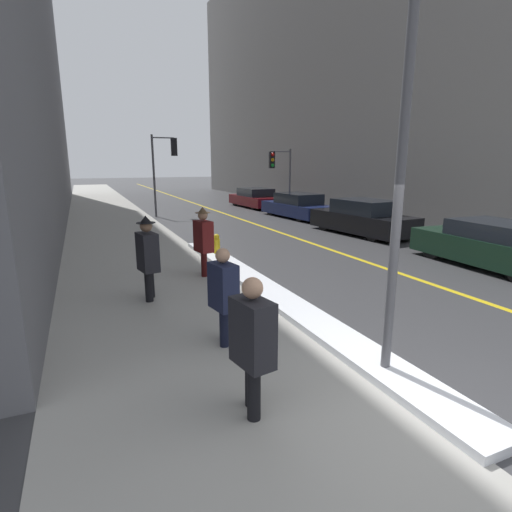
{
  "coord_description": "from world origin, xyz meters",
  "views": [
    {
      "loc": [
        -3.32,
        -2.67,
        2.74
      ],
      "look_at": [
        -0.4,
        4.0,
        1.05
      ],
      "focal_mm": 28.0,
      "sensor_mm": 36.0,
      "label": 1
    }
  ],
  "objects_px": {
    "lamp_post": "(402,152)",
    "parked_car_maroon": "(255,198)",
    "pedestrian_in_glasses": "(223,292)",
    "fire_hydrant": "(217,246)",
    "pedestrian_trailing": "(253,340)",
    "pedestrian_in_fedora": "(203,239)",
    "traffic_light_far": "(279,167)",
    "parked_car_navy": "(297,206)",
    "parked_car_black": "(362,218)",
    "traffic_light_near": "(166,158)",
    "parked_car_dark_green": "(495,246)",
    "pedestrian_nearside": "(148,255)"
  },
  "relations": [
    {
      "from": "lamp_post",
      "to": "parked_car_maroon",
      "type": "height_order",
      "value": "lamp_post"
    },
    {
      "from": "pedestrian_in_glasses",
      "to": "fire_hydrant",
      "type": "distance_m",
      "value": 5.96
    },
    {
      "from": "pedestrian_trailing",
      "to": "parked_car_maroon",
      "type": "height_order",
      "value": "pedestrian_trailing"
    },
    {
      "from": "pedestrian_in_fedora",
      "to": "parked_car_maroon",
      "type": "height_order",
      "value": "pedestrian_in_fedora"
    },
    {
      "from": "lamp_post",
      "to": "traffic_light_far",
      "type": "height_order",
      "value": "lamp_post"
    },
    {
      "from": "pedestrian_in_fedora",
      "to": "parked_car_navy",
      "type": "xyz_separation_m",
      "value": [
        7.54,
        8.7,
        -0.36
      ]
    },
    {
      "from": "pedestrian_in_fedora",
      "to": "pedestrian_trailing",
      "type": "bearing_deg",
      "value": -21.44
    },
    {
      "from": "parked_car_black",
      "to": "parked_car_maroon",
      "type": "xyz_separation_m",
      "value": [
        0.08,
        10.87,
        -0.06
      ]
    },
    {
      "from": "traffic_light_far",
      "to": "pedestrian_in_fedora",
      "type": "height_order",
      "value": "traffic_light_far"
    },
    {
      "from": "traffic_light_far",
      "to": "parked_car_black",
      "type": "height_order",
      "value": "traffic_light_far"
    },
    {
      "from": "traffic_light_near",
      "to": "pedestrian_trailing",
      "type": "relative_size",
      "value": 2.63
    },
    {
      "from": "pedestrian_in_glasses",
      "to": "pedestrian_in_fedora",
      "type": "distance_m",
      "value": 3.96
    },
    {
      "from": "pedestrian_trailing",
      "to": "pedestrian_in_glasses",
      "type": "distance_m",
      "value": 1.84
    },
    {
      "from": "pedestrian_in_glasses",
      "to": "fire_hydrant",
      "type": "bearing_deg",
      "value": 152.64
    },
    {
      "from": "parked_car_navy",
      "to": "parked_car_maroon",
      "type": "bearing_deg",
      "value": -4.49
    },
    {
      "from": "traffic_light_far",
      "to": "parked_car_navy",
      "type": "bearing_deg",
      "value": 93.66
    },
    {
      "from": "lamp_post",
      "to": "parked_car_navy",
      "type": "distance_m",
      "value": 15.99
    },
    {
      "from": "lamp_post",
      "to": "parked_car_maroon",
      "type": "bearing_deg",
      "value": 71.28
    },
    {
      "from": "traffic_light_far",
      "to": "parked_car_dark_green",
      "type": "bearing_deg",
      "value": 93.31
    },
    {
      "from": "parked_car_dark_green",
      "to": "parked_car_navy",
      "type": "relative_size",
      "value": 0.96
    },
    {
      "from": "lamp_post",
      "to": "pedestrian_in_glasses",
      "type": "bearing_deg",
      "value": 133.23
    },
    {
      "from": "traffic_light_near",
      "to": "parked_car_black",
      "type": "relative_size",
      "value": 0.91
    },
    {
      "from": "traffic_light_far",
      "to": "parked_car_dark_green",
      "type": "height_order",
      "value": "traffic_light_far"
    },
    {
      "from": "parked_car_black",
      "to": "pedestrian_nearside",
      "type": "bearing_deg",
      "value": 111.82
    },
    {
      "from": "traffic_light_far",
      "to": "fire_hydrant",
      "type": "bearing_deg",
      "value": 57.89
    },
    {
      "from": "pedestrian_nearside",
      "to": "parked_car_maroon",
      "type": "xyz_separation_m",
      "value": [
        9.09,
        15.52,
        -0.38
      ]
    },
    {
      "from": "pedestrian_in_fedora",
      "to": "fire_hydrant",
      "type": "xyz_separation_m",
      "value": [
        0.92,
        1.81,
        -0.6
      ]
    },
    {
      "from": "lamp_post",
      "to": "pedestrian_in_glasses",
      "type": "xyz_separation_m",
      "value": [
        -1.65,
        1.75,
        -2.03
      ]
    },
    {
      "from": "parked_car_black",
      "to": "traffic_light_near",
      "type": "bearing_deg",
      "value": 28.69
    },
    {
      "from": "parked_car_black",
      "to": "parked_car_navy",
      "type": "relative_size",
      "value": 1.0
    },
    {
      "from": "traffic_light_far",
      "to": "pedestrian_in_glasses",
      "type": "height_order",
      "value": "traffic_light_far"
    },
    {
      "from": "lamp_post",
      "to": "pedestrian_in_glasses",
      "type": "relative_size",
      "value": 3.15
    },
    {
      "from": "traffic_light_far",
      "to": "parked_car_maroon",
      "type": "xyz_separation_m",
      "value": [
        -0.02,
        3.29,
        -1.97
      ]
    },
    {
      "from": "parked_car_maroon",
      "to": "fire_hydrant",
      "type": "relative_size",
      "value": 6.37
    },
    {
      "from": "parked_car_maroon",
      "to": "fire_hydrant",
      "type": "xyz_separation_m",
      "value": [
        -6.62,
        -12.38,
        -0.23
      ]
    },
    {
      "from": "pedestrian_nearside",
      "to": "parked_car_black",
      "type": "bearing_deg",
      "value": 106.96
    },
    {
      "from": "pedestrian_in_fedora",
      "to": "parked_car_black",
      "type": "relative_size",
      "value": 0.37
    },
    {
      "from": "pedestrian_nearside",
      "to": "fire_hydrant",
      "type": "xyz_separation_m",
      "value": [
        2.46,
        3.14,
        -0.61
      ]
    },
    {
      "from": "pedestrian_in_glasses",
      "to": "pedestrian_in_fedora",
      "type": "relative_size",
      "value": 0.88
    },
    {
      "from": "traffic_light_far",
      "to": "parked_car_black",
      "type": "bearing_deg",
      "value": 93.28
    },
    {
      "from": "pedestrian_nearside",
      "to": "parked_car_black",
      "type": "height_order",
      "value": "pedestrian_nearside"
    },
    {
      "from": "parked_car_black",
      "to": "pedestrian_in_fedora",
      "type": "bearing_deg",
      "value": 108.49
    },
    {
      "from": "traffic_light_near",
      "to": "parked_car_black",
      "type": "bearing_deg",
      "value": -53.42
    },
    {
      "from": "traffic_light_far",
      "to": "parked_car_black",
      "type": "relative_size",
      "value": 0.77
    },
    {
      "from": "parked_car_dark_green",
      "to": "parked_car_black",
      "type": "relative_size",
      "value": 0.96
    },
    {
      "from": "parked_car_black",
      "to": "pedestrian_trailing",
      "type": "bearing_deg",
      "value": 130.93
    },
    {
      "from": "pedestrian_in_glasses",
      "to": "parked_car_maroon",
      "type": "distance_m",
      "value": 19.9
    },
    {
      "from": "traffic_light_near",
      "to": "parked_car_maroon",
      "type": "distance_m",
      "value": 6.82
    },
    {
      "from": "traffic_light_near",
      "to": "traffic_light_far",
      "type": "bearing_deg",
      "value": -8.1
    },
    {
      "from": "pedestrian_nearside",
      "to": "fire_hydrant",
      "type": "bearing_deg",
      "value": 131.54
    }
  ]
}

